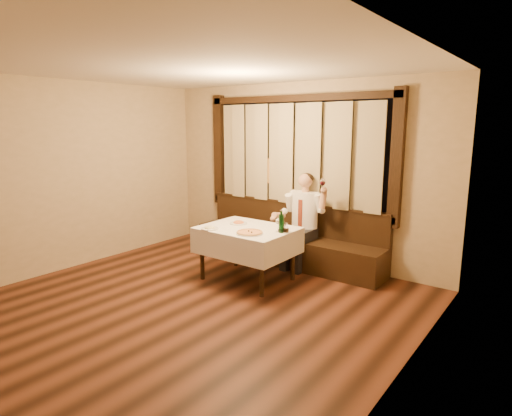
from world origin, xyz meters
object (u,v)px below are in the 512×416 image
Objects in this scene: seated_man at (303,214)px; pasta_red at (239,221)px; green_bottle at (281,223)px; cruet_caddy at (284,228)px; banquette at (287,242)px; dining_table at (247,235)px; pasta_cream at (210,227)px; pizza at (250,233)px.

pasta_red is at bearing -124.15° from seated_man.
green_bottle reaches higher than pasta_red.
green_bottle reaches higher than cruet_caddy.
banquette is 0.62m from seated_man.
dining_table is 0.56m from cruet_caddy.
pasta_cream is 1.48m from seated_man.
pasta_red is 1.01m from seated_man.
cruet_caddy is (0.88, 0.48, 0.02)m from pasta_cream.
banquette reaches higher than pasta_red.
pizza is at bearing -79.68° from banquette.
seated_man is (0.57, 0.83, 0.04)m from pasta_red.
cruet_caddy is (0.30, 0.35, 0.03)m from pizza.
pasta_cream is 1.61× the size of cruet_caddy.
pasta_cream is 0.98m from green_bottle.
pasta_red is (-0.24, 0.10, 0.14)m from dining_table.
seated_man reaches higher than green_bottle.
seated_man is (-0.20, 0.89, -0.05)m from green_bottle.
green_bottle is 0.91m from seated_man.
cruet_caddy reaches higher than pasta_red.
pasta_red is 0.77m from cruet_caddy.
cruet_caddy reaches higher than pasta_cream.
pasta_cream is at bearing -167.32° from pizza.
pasta_cream is (-0.35, -0.38, 0.14)m from dining_table.
pizza is at bearing -46.98° from dining_table.
seated_man is (0.10, 1.18, 0.06)m from pizza.
seated_man is at bearing 70.69° from dining_table.
dining_table is 8.69× the size of cruet_caddy.
banquette is at bearing 75.53° from pasta_red.
cruet_caddy is (0.00, 0.06, -0.08)m from green_bottle.
green_bottle reaches higher than pizza.
green_bottle is (0.30, 0.29, 0.11)m from pizza.
green_bottle reaches higher than dining_table.
pasta_red is 1.72× the size of cruet_caddy.
pizza is 1.19× the size of green_bottle.
cruet_caddy reaches higher than pizza.
pizza is 0.43m from green_bottle.
cruet_caddy is at bearing 0.33° from pasta_red.
banquette is 1.37m from pizza.
banquette reaches higher than dining_table.
pasta_cream is at bearing -103.50° from pasta_red.
dining_table is 1.01m from seated_man.
dining_table is 5.41× the size of pasta_cream.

